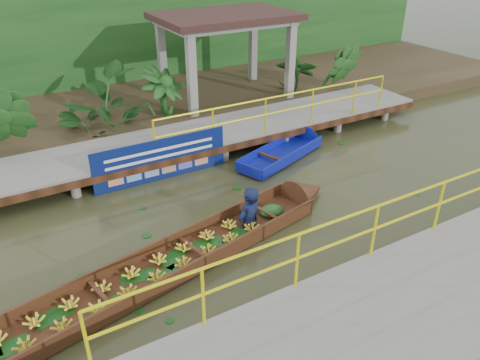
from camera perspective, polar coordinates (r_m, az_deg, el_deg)
ground at (r=10.42m, az=0.29°, el=-4.34°), size 80.00×80.00×0.00m
land_strip at (r=16.60m, az=-12.97°, el=8.78°), size 30.00×8.00×0.45m
far_dock at (r=12.92m, az=-7.30°, el=4.72°), size 16.00×2.06×1.66m
near_dock at (r=8.32m, az=21.90°, el=-14.15°), size 18.00×2.40×1.73m
pavilion at (r=15.96m, az=-1.82°, el=18.35°), size 4.40×3.00×3.00m
foliage_backdrop at (r=18.46m, az=-16.12°, el=16.14°), size 30.00×0.80×4.00m
vendor_boat at (r=8.85m, az=-8.70°, el=-9.44°), size 9.55×2.90×2.22m
moored_blue_boat at (r=13.48m, az=6.93°, el=4.21°), size 3.38×1.93×0.79m
blue_banner at (r=11.79m, az=-9.58°, el=2.51°), size 3.46×0.04×1.08m
tropical_plants at (r=14.34m, az=-9.97°, el=10.11°), size 14.22×1.22×1.52m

